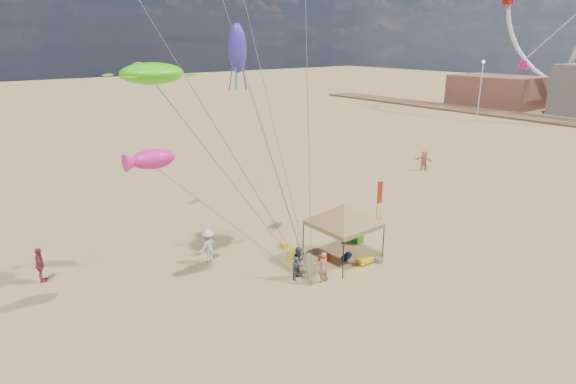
{
  "coord_description": "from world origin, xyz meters",
  "views": [
    {
      "loc": [
        -14.04,
        -15.11,
        11.31
      ],
      "look_at": [
        0.0,
        3.0,
        4.0
      ],
      "focal_mm": 30.06,
      "sensor_mm": 36.0,
      "label": 1
    }
  ],
  "objects_px": {
    "cooler_blue": "(337,233)",
    "person_near_b": "(299,263)",
    "canopy_tent": "(344,206)",
    "chair_yellow": "(294,257)",
    "chair_green": "(358,237)",
    "lamp_north": "(481,79)",
    "person_far_a": "(40,265)",
    "beach_cart": "(365,260)",
    "person_near_a": "(323,267)",
    "person_near_c": "(208,246)",
    "cooler_red": "(324,258)",
    "feather_flag": "(379,195)",
    "person_far_c": "(424,160)"
  },
  "relations": [
    {
      "from": "person_near_c",
      "to": "beach_cart",
      "type": "bearing_deg",
      "value": 126.22
    },
    {
      "from": "cooler_blue",
      "to": "person_near_b",
      "type": "xyz_separation_m",
      "value": [
        -5.18,
        -2.75,
        0.64
      ]
    },
    {
      "from": "cooler_red",
      "to": "person_near_c",
      "type": "height_order",
      "value": "person_near_c"
    },
    {
      "from": "feather_flag",
      "to": "cooler_blue",
      "type": "height_order",
      "value": "feather_flag"
    },
    {
      "from": "cooler_blue",
      "to": "feather_flag",
      "type": "bearing_deg",
      "value": -0.9
    },
    {
      "from": "canopy_tent",
      "to": "chair_green",
      "type": "distance_m",
      "value": 3.79
    },
    {
      "from": "cooler_blue",
      "to": "person_near_c",
      "type": "height_order",
      "value": "person_near_c"
    },
    {
      "from": "chair_green",
      "to": "person_far_a",
      "type": "height_order",
      "value": "person_far_a"
    },
    {
      "from": "chair_green",
      "to": "person_near_a",
      "type": "relative_size",
      "value": 0.44
    },
    {
      "from": "cooler_blue",
      "to": "chair_green",
      "type": "distance_m",
      "value": 1.46
    },
    {
      "from": "cooler_blue",
      "to": "person_near_c",
      "type": "relative_size",
      "value": 0.3
    },
    {
      "from": "person_near_c",
      "to": "person_near_b",
      "type": "bearing_deg",
      "value": 106.53
    },
    {
      "from": "person_near_a",
      "to": "feather_flag",
      "type": "bearing_deg",
      "value": -156.16
    },
    {
      "from": "lamp_north",
      "to": "cooler_blue",
      "type": "bearing_deg",
      "value": -156.59
    },
    {
      "from": "person_near_b",
      "to": "canopy_tent",
      "type": "bearing_deg",
      "value": -14.11
    },
    {
      "from": "person_near_b",
      "to": "person_far_a",
      "type": "bearing_deg",
      "value": 126.98
    },
    {
      "from": "feather_flag",
      "to": "person_far_a",
      "type": "distance_m",
      "value": 19.42
    },
    {
      "from": "feather_flag",
      "to": "lamp_north",
      "type": "bearing_deg",
      "value": 25.01
    },
    {
      "from": "chair_yellow",
      "to": "canopy_tent",
      "type": "bearing_deg",
      "value": -30.83
    },
    {
      "from": "cooler_blue",
      "to": "person_near_a",
      "type": "height_order",
      "value": "person_near_a"
    },
    {
      "from": "chair_yellow",
      "to": "beach_cart",
      "type": "bearing_deg",
      "value": -38.91
    },
    {
      "from": "cooler_blue",
      "to": "person_near_b",
      "type": "height_order",
      "value": "person_near_b"
    },
    {
      "from": "cooler_red",
      "to": "beach_cart",
      "type": "relative_size",
      "value": 0.6
    },
    {
      "from": "feather_flag",
      "to": "cooler_red",
      "type": "distance_m",
      "value": 6.95
    },
    {
      "from": "chair_green",
      "to": "lamp_north",
      "type": "height_order",
      "value": "lamp_north"
    },
    {
      "from": "person_near_a",
      "to": "person_near_b",
      "type": "bearing_deg",
      "value": -58.63
    },
    {
      "from": "canopy_tent",
      "to": "cooler_red",
      "type": "xyz_separation_m",
      "value": [
        -0.83,
        0.52,
        -2.89
      ]
    },
    {
      "from": "chair_green",
      "to": "person_far_c",
      "type": "height_order",
      "value": "person_far_c"
    },
    {
      "from": "canopy_tent",
      "to": "lamp_north",
      "type": "distance_m",
      "value": 57.83
    },
    {
      "from": "cooler_red",
      "to": "person_far_a",
      "type": "height_order",
      "value": "person_far_a"
    },
    {
      "from": "chair_green",
      "to": "person_far_c",
      "type": "distance_m",
      "value": 18.12
    },
    {
      "from": "cooler_blue",
      "to": "person_far_c",
      "type": "xyz_separation_m",
      "value": [
        16.6,
        6.37,
        0.71
      ]
    },
    {
      "from": "cooler_blue",
      "to": "chair_green",
      "type": "xyz_separation_m",
      "value": [
        0.25,
        -1.43,
        0.16
      ]
    },
    {
      "from": "cooler_red",
      "to": "person_far_c",
      "type": "bearing_deg",
      "value": 23.39
    },
    {
      "from": "cooler_red",
      "to": "feather_flag",
      "type": "bearing_deg",
      "value": 17.47
    },
    {
      "from": "cooler_blue",
      "to": "lamp_north",
      "type": "xyz_separation_m",
      "value": [
        50.29,
        21.77,
        5.33
      ]
    },
    {
      "from": "cooler_blue",
      "to": "lamp_north",
      "type": "height_order",
      "value": "lamp_north"
    },
    {
      "from": "cooler_red",
      "to": "person_far_a",
      "type": "distance_m",
      "value": 14.11
    },
    {
      "from": "chair_yellow",
      "to": "person_far_c",
      "type": "distance_m",
      "value": 22.31
    },
    {
      "from": "person_near_c",
      "to": "lamp_north",
      "type": "height_order",
      "value": "lamp_north"
    },
    {
      "from": "cooler_red",
      "to": "person_far_c",
      "type": "height_order",
      "value": "person_far_c"
    },
    {
      "from": "lamp_north",
      "to": "person_near_a",
      "type": "bearing_deg",
      "value": -155.03
    },
    {
      "from": "canopy_tent",
      "to": "chair_yellow",
      "type": "xyz_separation_m",
      "value": [
        -2.26,
        1.35,
        -2.73
      ]
    },
    {
      "from": "beach_cart",
      "to": "person_far_a",
      "type": "relative_size",
      "value": 0.51
    },
    {
      "from": "lamp_north",
      "to": "person_near_b",
      "type": "bearing_deg",
      "value": -156.16
    },
    {
      "from": "chair_green",
      "to": "person_near_a",
      "type": "height_order",
      "value": "person_near_a"
    },
    {
      "from": "beach_cart",
      "to": "canopy_tent",
      "type": "bearing_deg",
      "value": 123.44
    },
    {
      "from": "lamp_north",
      "to": "beach_cart",
      "type": "bearing_deg",
      "value": -153.86
    },
    {
      "from": "person_near_a",
      "to": "person_far_a",
      "type": "bearing_deg",
      "value": -38.93
    },
    {
      "from": "chair_green",
      "to": "lamp_north",
      "type": "xyz_separation_m",
      "value": [
        50.04,
        23.2,
        5.17
      ]
    }
  ]
}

